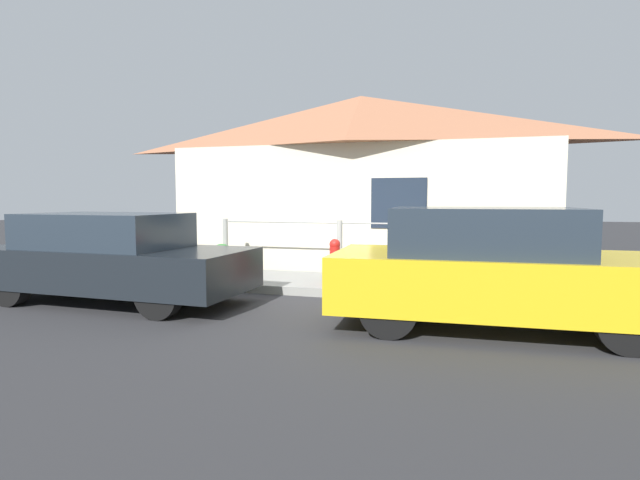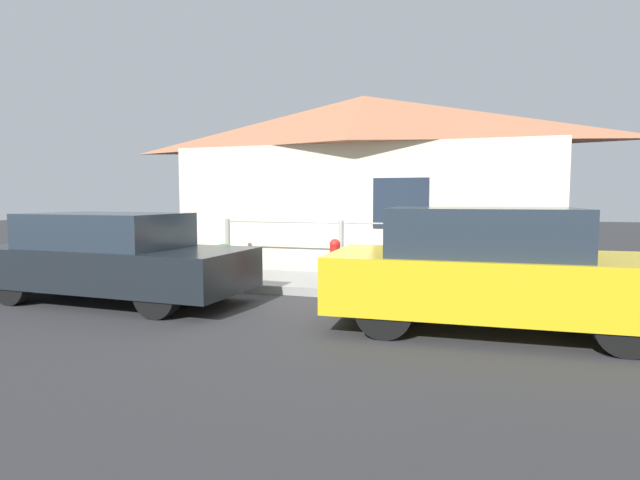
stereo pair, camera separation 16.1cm
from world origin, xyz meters
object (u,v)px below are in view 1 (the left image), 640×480
(car_left, at_px, (112,258))
(fire_hydrant, at_px, (335,261))
(car_right, at_px, (493,269))
(potted_plant_near_hydrant, at_px, (345,266))
(potted_plant_by_fence, at_px, (222,257))

(car_left, height_order, fire_hydrant, car_left)
(car_right, xyz_separation_m, potted_plant_near_hydrant, (-2.40, 2.24, -0.35))
(car_left, xyz_separation_m, potted_plant_near_hydrant, (3.10, 2.24, -0.30))
(car_left, height_order, potted_plant_near_hydrant, car_left)
(car_left, distance_m, car_right, 5.50)
(fire_hydrant, distance_m, potted_plant_by_fence, 2.61)
(potted_plant_near_hydrant, height_order, potted_plant_by_fence, potted_plant_by_fence)
(car_left, distance_m, fire_hydrant, 3.50)
(potted_plant_by_fence, bearing_deg, car_left, -103.42)
(car_left, xyz_separation_m, fire_hydrant, (3.07, 1.67, -0.14))
(potted_plant_by_fence, bearing_deg, fire_hydrant, -17.03)
(car_right, distance_m, potted_plant_near_hydrant, 3.30)
(fire_hydrant, bearing_deg, potted_plant_by_fence, 162.97)
(car_left, bearing_deg, potted_plant_by_fence, 78.56)
(car_right, height_order, potted_plant_by_fence, car_right)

